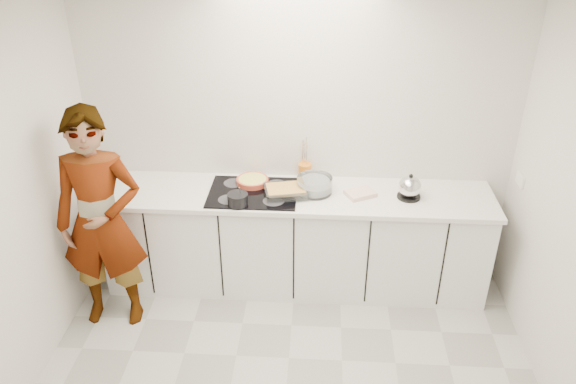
# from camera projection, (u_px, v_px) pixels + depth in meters

# --- Properties ---
(ceiling) EXTENTS (3.60, 3.20, 0.00)m
(ceiling) POSITION_uv_depth(u_px,v_px,m) (285.00, 15.00, 2.66)
(ceiling) COLOR white
(ceiling) RESTS_ON wall_back
(wall_back) EXTENTS (3.60, 0.00, 2.60)m
(wall_back) POSITION_uv_depth(u_px,v_px,m) (298.00, 134.00, 4.69)
(wall_back) COLOR silver
(wall_back) RESTS_ON ground
(base_cabinets) EXTENTS (3.20, 0.58, 0.87)m
(base_cabinets) POSITION_uv_depth(u_px,v_px,m) (295.00, 241.00, 4.83)
(base_cabinets) COLOR white
(base_cabinets) RESTS_ON floor
(countertop) EXTENTS (3.24, 0.64, 0.04)m
(countertop) POSITION_uv_depth(u_px,v_px,m) (296.00, 196.00, 4.61)
(countertop) COLOR white
(countertop) RESTS_ON base_cabinets
(hob) EXTENTS (0.72, 0.54, 0.01)m
(hob) POSITION_uv_depth(u_px,v_px,m) (253.00, 193.00, 4.60)
(hob) COLOR black
(hob) RESTS_ON countertop
(tart_dish) EXTENTS (0.31, 0.31, 0.04)m
(tart_dish) POSITION_uv_depth(u_px,v_px,m) (252.00, 181.00, 4.71)
(tart_dish) COLOR #C2462F
(tart_dish) RESTS_ON hob
(saucepan) EXTENTS (0.21, 0.21, 0.15)m
(saucepan) POSITION_uv_depth(u_px,v_px,m) (238.00, 199.00, 4.40)
(saucepan) COLOR black
(saucepan) RESTS_ON hob
(baking_dish) EXTENTS (0.38, 0.31, 0.06)m
(baking_dish) POSITION_uv_depth(u_px,v_px,m) (286.00, 191.00, 4.53)
(baking_dish) COLOR silver
(baking_dish) RESTS_ON hob
(mixing_bowl) EXTENTS (0.30, 0.30, 0.13)m
(mixing_bowl) POSITION_uv_depth(u_px,v_px,m) (315.00, 185.00, 4.59)
(mixing_bowl) COLOR silver
(mixing_bowl) RESTS_ON countertop
(tea_towel) EXTENTS (0.28, 0.25, 0.04)m
(tea_towel) POSITION_uv_depth(u_px,v_px,m) (360.00, 193.00, 4.56)
(tea_towel) COLOR white
(tea_towel) RESTS_ON countertop
(kettle) EXTENTS (0.24, 0.24, 0.21)m
(kettle) POSITION_uv_depth(u_px,v_px,m) (410.00, 188.00, 4.49)
(kettle) COLOR black
(kettle) RESTS_ON countertop
(utensil_crock) EXTENTS (0.12, 0.12, 0.14)m
(utensil_crock) POSITION_uv_depth(u_px,v_px,m) (305.00, 171.00, 4.79)
(utensil_crock) COLOR orange
(utensil_crock) RESTS_ON countertop
(cook) EXTENTS (0.69, 0.49, 1.81)m
(cook) POSITION_uv_depth(u_px,v_px,m) (101.00, 222.00, 4.22)
(cook) COLOR white
(cook) RESTS_ON floor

